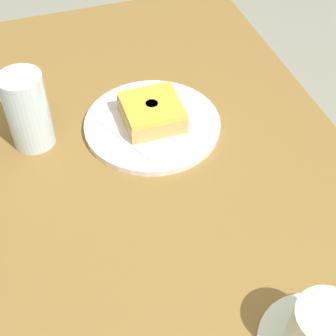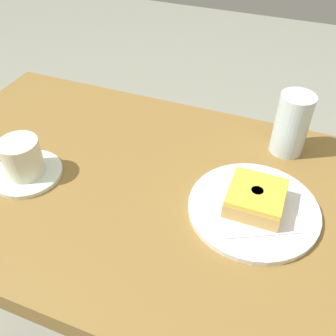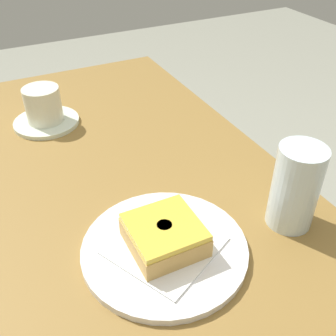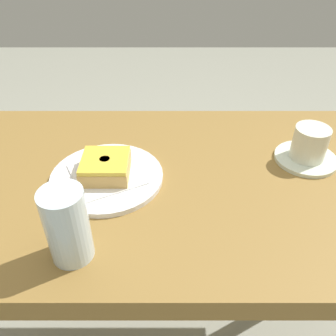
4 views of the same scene
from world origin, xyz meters
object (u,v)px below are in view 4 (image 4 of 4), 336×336
at_px(plate_glazed_square, 107,177).
at_px(donut_glazed_square, 106,166).
at_px(water_glass, 67,226).
at_px(coffee_cup, 309,147).

distance_m(plate_glazed_square, donut_glazed_square, 0.03).
relative_size(water_glass, coffee_cup, 0.97).
bearing_deg(water_glass, donut_glazed_square, 81.89).
relative_size(plate_glazed_square, donut_glazed_square, 2.43).
relative_size(donut_glazed_square, coffee_cup, 0.70).
relative_size(donut_glazed_square, water_glass, 0.73).
xyz_separation_m(plate_glazed_square, coffee_cup, (0.44, 0.07, 0.03)).
xyz_separation_m(plate_glazed_square, water_glass, (-0.03, -0.20, 0.06)).
distance_m(plate_glazed_square, coffee_cup, 0.45).
distance_m(donut_glazed_square, water_glass, 0.21).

